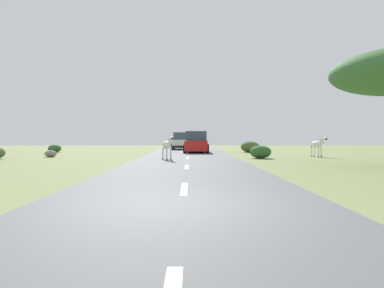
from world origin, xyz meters
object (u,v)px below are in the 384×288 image
(zebra_2, at_px, (317,145))
(bush_1, at_px, (250,147))
(rock_1, at_px, (51,154))
(zebra_0, at_px, (167,145))
(car_0, at_px, (182,141))
(bush_4, at_px, (55,148))
(bush_2, at_px, (260,152))
(car_1, at_px, (197,143))

(zebra_2, relative_size, bush_1, 0.86)
(rock_1, bearing_deg, zebra_0, -22.43)
(zebra_2, xyz_separation_m, bush_1, (-3.32, 6.40, -0.34))
(zebra_0, relative_size, car_0, 0.32)
(zebra_0, height_order, bush_4, zebra_0)
(zebra_0, relative_size, bush_2, 1.03)
(car_1, bearing_deg, bush_2, -57.65)
(bush_4, distance_m, rock_1, 7.05)
(bush_4, relative_size, rock_1, 1.41)
(bush_1, bearing_deg, zebra_0, -123.42)
(rock_1, bearing_deg, bush_2, -5.50)
(car_1, relative_size, bush_2, 3.31)
(car_1, relative_size, rock_1, 5.62)
(zebra_2, xyz_separation_m, car_1, (-7.93, 5.35, 0.03))
(zebra_0, relative_size, rock_1, 1.75)
(car_1, xyz_separation_m, bush_1, (4.61, 1.05, -0.37))
(bush_4, bearing_deg, bush_2, -26.34)
(bush_2, xyz_separation_m, rock_1, (-13.59, 1.31, -0.18))
(zebra_0, relative_size, bush_4, 1.24)
(bush_1, distance_m, rock_1, 15.74)
(bush_1, height_order, bush_2, bush_1)
(bush_2, bearing_deg, zebra_2, 18.70)
(car_0, relative_size, car_1, 0.99)
(car_0, xyz_separation_m, bush_1, (6.00, -5.93, -0.37))
(zebra_2, height_order, rock_1, zebra_2)
(zebra_0, bearing_deg, bush_1, -148.62)
(car_0, bearing_deg, bush_2, 111.54)
(car_1, distance_m, bush_2, 7.77)
(zebra_0, distance_m, car_1, 8.88)
(car_0, height_order, bush_4, car_0)
(bush_1, height_order, rock_1, bush_1)
(bush_1, bearing_deg, rock_1, -155.73)
(zebra_0, xyz_separation_m, car_1, (1.82, 8.69, -0.02))
(car_1, xyz_separation_m, rock_1, (-9.74, -5.42, -0.62))
(zebra_0, distance_m, bush_2, 6.02)
(car_1, height_order, rock_1, car_1)
(car_0, xyz_separation_m, rock_1, (-8.35, -12.40, -0.62))
(zebra_2, bearing_deg, rock_1, -23.58)
(zebra_0, bearing_deg, car_0, -116.76)
(car_0, relative_size, bush_2, 3.27)
(car_0, xyz_separation_m, bush_2, (5.24, -13.71, -0.45))
(rock_1, bearing_deg, zebra_2, 0.23)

